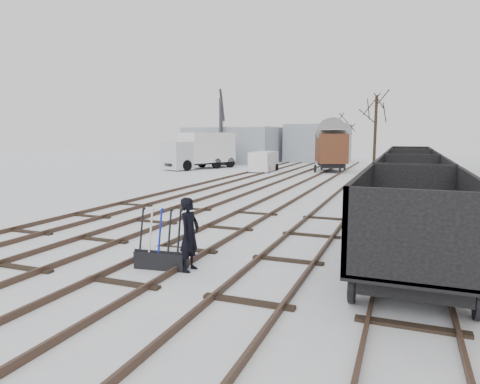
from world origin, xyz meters
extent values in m
plane|color=white|center=(0.00, 0.00, 0.00)|extent=(120.00, 120.00, 0.00)
cube|color=black|center=(-6.72, 14.00, 0.07)|extent=(0.07, 52.00, 0.15)
cube|color=black|center=(-5.28, 14.00, 0.07)|extent=(0.07, 52.00, 0.15)
cube|color=black|center=(-6.00, 2.00, 0.03)|extent=(1.90, 0.20, 0.08)
cube|color=black|center=(-3.72, 14.00, 0.07)|extent=(0.07, 52.00, 0.15)
cube|color=black|center=(-2.28, 14.00, 0.07)|extent=(0.07, 52.00, 0.15)
cube|color=black|center=(-3.00, 2.00, 0.03)|extent=(1.90, 0.20, 0.08)
cube|color=black|center=(-0.72, 14.00, 0.07)|extent=(0.07, 52.00, 0.15)
cube|color=black|center=(0.72, 14.00, 0.07)|extent=(0.07, 52.00, 0.15)
cube|color=black|center=(0.00, 2.00, 0.03)|extent=(1.90, 0.20, 0.08)
cube|color=black|center=(2.28, 14.00, 0.07)|extent=(0.07, 52.00, 0.15)
cube|color=black|center=(3.72, 14.00, 0.07)|extent=(0.07, 52.00, 0.15)
cube|color=black|center=(3.00, 2.00, 0.03)|extent=(1.90, 0.20, 0.08)
cube|color=black|center=(5.28, 14.00, 0.07)|extent=(0.07, 52.00, 0.15)
cube|color=black|center=(6.72, 14.00, 0.07)|extent=(0.07, 52.00, 0.15)
cube|color=black|center=(6.00, 2.00, 0.03)|extent=(1.90, 0.20, 0.08)
cube|color=#959FA8|center=(-13.00, 36.00, 2.00)|extent=(10.00, 8.00, 4.00)
cube|color=silver|center=(-13.00, 36.00, 4.05)|extent=(9.80, 7.84, 0.10)
cube|color=#959FA8|center=(-4.00, 40.00, 2.20)|extent=(7.00, 6.00, 4.40)
cube|color=silver|center=(-4.00, 40.00, 4.45)|extent=(6.86, 5.88, 0.10)
cube|color=black|center=(0.21, -1.69, 0.22)|extent=(1.34, 0.58, 0.44)
cube|color=black|center=(0.21, -1.69, 0.46)|extent=(1.33, 0.46, 0.06)
cube|color=silver|center=(0.21, -1.69, 0.50)|extent=(1.27, 0.42, 0.03)
cylinder|color=black|center=(-0.29, -1.76, 0.95)|extent=(0.09, 0.32, 1.08)
cylinder|color=silver|center=(-0.04, -1.72, 0.95)|extent=(0.09, 0.32, 1.08)
cylinder|color=#0C18A5|center=(0.21, -1.69, 0.95)|extent=(0.09, 0.32, 1.08)
cylinder|color=black|center=(0.46, -1.66, 0.95)|extent=(0.09, 0.32, 1.08)
cylinder|color=black|center=(0.71, -1.63, 0.95)|extent=(0.09, 0.32, 1.08)
imported|color=black|center=(0.96, -1.59, 0.91)|extent=(0.47, 0.68, 1.81)
cube|color=black|center=(6.00, -0.29, 0.65)|extent=(1.92, 5.27, 0.40)
cube|color=black|center=(6.00, -0.29, 0.85)|extent=(2.40, 5.99, 0.12)
cube|color=black|center=(4.85, -0.29, 1.65)|extent=(0.10, 5.99, 1.60)
cube|color=black|center=(7.15, -0.29, 1.65)|extent=(0.10, 5.99, 1.60)
cube|color=silver|center=(6.00, -0.29, 0.95)|extent=(2.16, 5.75, 0.06)
cylinder|color=black|center=(4.90, -2.20, 0.35)|extent=(0.12, 0.70, 0.70)
cylinder|color=black|center=(7.10, 1.63, 0.35)|extent=(0.12, 0.70, 0.70)
cube|color=black|center=(6.00, 6.11, 0.65)|extent=(1.92, 5.27, 0.40)
cube|color=black|center=(6.00, 6.11, 0.85)|extent=(2.40, 5.99, 0.12)
cube|color=black|center=(4.85, 6.11, 1.65)|extent=(0.10, 5.99, 1.60)
cube|color=black|center=(7.15, 6.11, 1.65)|extent=(0.10, 5.99, 1.60)
cube|color=silver|center=(6.00, 6.11, 0.95)|extent=(2.16, 5.75, 0.06)
cylinder|color=black|center=(4.90, 4.20, 0.35)|extent=(0.12, 0.70, 0.70)
cylinder|color=black|center=(7.10, 8.03, 0.35)|extent=(0.12, 0.70, 0.70)
cube|color=black|center=(6.00, 12.51, 0.65)|extent=(1.92, 5.27, 0.40)
cube|color=black|center=(6.00, 12.51, 0.85)|extent=(2.40, 5.99, 0.12)
cube|color=black|center=(4.85, 12.51, 1.65)|extent=(0.10, 5.99, 1.60)
cube|color=black|center=(7.15, 12.51, 1.65)|extent=(0.10, 5.99, 1.60)
cube|color=silver|center=(6.00, 12.51, 0.95)|extent=(2.16, 5.75, 0.06)
cylinder|color=black|center=(4.90, 10.60, 0.35)|extent=(0.12, 0.70, 0.70)
cylinder|color=black|center=(7.10, 14.43, 0.35)|extent=(0.12, 0.70, 0.70)
cube|color=black|center=(6.00, 18.91, 0.65)|extent=(1.92, 5.27, 0.40)
cube|color=black|center=(6.00, 18.91, 0.85)|extent=(2.40, 5.99, 0.12)
cube|color=black|center=(4.85, 18.91, 1.65)|extent=(0.10, 5.99, 1.60)
cube|color=black|center=(7.15, 18.91, 1.65)|extent=(0.10, 5.99, 1.60)
cube|color=silver|center=(6.00, 18.91, 0.95)|extent=(2.16, 5.75, 0.06)
cylinder|color=black|center=(4.90, 17.00, 0.35)|extent=(0.12, 0.70, 0.70)
cylinder|color=black|center=(7.10, 20.83, 0.35)|extent=(0.12, 0.70, 0.70)
cube|color=black|center=(-0.47, 27.66, 0.62)|extent=(3.00, 4.58, 0.38)
cube|color=#522318|center=(-0.47, 27.66, 2.06)|extent=(3.61, 5.26, 2.50)
cube|color=silver|center=(-0.47, 27.66, 3.65)|extent=(3.32, 4.97, 0.04)
cylinder|color=black|center=(-1.53, 26.12, 0.34)|extent=(0.12, 0.67, 0.67)
cylinder|color=black|center=(0.59, 29.20, 0.34)|extent=(0.12, 0.67, 0.67)
cube|color=black|center=(-12.49, 26.13, 0.55)|extent=(4.18, 7.39, 0.30)
cube|color=#B9BDC3|center=(-12.49, 23.35, 1.34)|extent=(2.99, 2.79, 2.49)
cube|color=white|center=(-12.49, 26.93, 1.99)|extent=(4.39, 5.74, 2.79)
cube|color=silver|center=(-12.49, 26.93, 3.41)|extent=(4.30, 5.63, 0.04)
cylinder|color=black|center=(-13.59, 23.54, 0.50)|extent=(0.30, 1.00, 1.00)
cylinder|color=black|center=(-11.40, 28.92, 0.50)|extent=(0.30, 1.00, 1.00)
cube|color=white|center=(-5.95, 25.36, 0.90)|extent=(1.89, 4.03, 1.62)
cube|color=silver|center=(-5.95, 25.36, 1.72)|extent=(1.84, 3.94, 0.04)
cylinder|color=black|center=(-6.76, 24.10, 0.31)|extent=(0.20, 0.63, 0.63)
cylinder|color=black|center=(-5.14, 26.61, 0.31)|extent=(0.20, 0.63, 0.63)
cube|color=#2E2E33|center=(-12.77, 31.52, 0.35)|extent=(2.01, 2.01, 0.70)
cylinder|color=#2E2E33|center=(-12.77, 31.52, 3.52)|extent=(0.39, 0.39, 7.05)
cylinder|color=#2E2E33|center=(-12.77, 33.10, 6.34)|extent=(1.68, 4.33, 3.25)
cylinder|color=black|center=(-12.77, 34.95, 4.23)|extent=(0.04, 0.04, 3.97)
cylinder|color=black|center=(-1.58, 42.00, 2.23)|extent=(0.30, 0.30, 4.46)
cylinder|color=black|center=(2.71, 35.20, 3.58)|extent=(0.30, 0.30, 7.15)
camera|label=1|loc=(5.77, -10.59, 3.33)|focal=32.00mm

